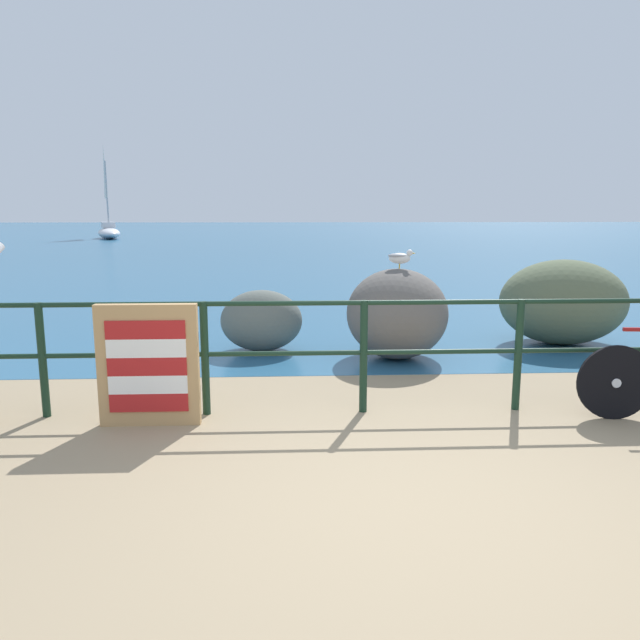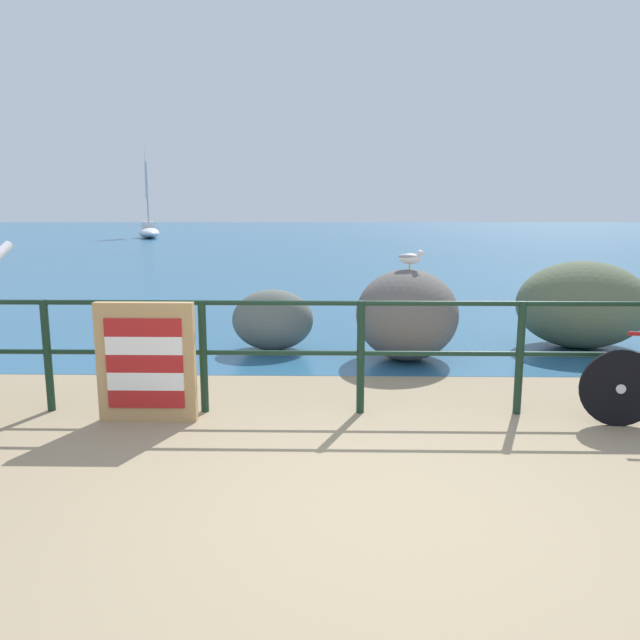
% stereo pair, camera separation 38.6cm
% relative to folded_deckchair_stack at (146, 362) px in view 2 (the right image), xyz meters
% --- Properties ---
extents(ground_plane, '(120.00, 120.00, 0.10)m').
position_rel_folded_deckchair_stack_xyz_m(ground_plane, '(1.85, 18.45, -0.57)').
color(ground_plane, '#937F60').
extents(sea_surface, '(120.00, 90.00, 0.01)m').
position_rel_folded_deckchair_stack_xyz_m(sea_surface, '(1.85, 46.47, -0.52)').
color(sea_surface, '#285B7F').
rests_on(sea_surface, ground_plane).
extents(promenade_railing, '(8.52, 0.07, 1.02)m').
position_rel_folded_deckchair_stack_xyz_m(promenade_railing, '(1.85, 0.25, 0.12)').
color(promenade_railing, black).
rests_on(promenade_railing, ground_plane).
extents(folded_deckchair_stack, '(0.84, 0.10, 1.04)m').
position_rel_folded_deckchair_stack_xyz_m(folded_deckchair_stack, '(0.00, 0.00, 0.00)').
color(folded_deckchair_stack, tan).
rests_on(folded_deckchair_stack, ground_plane).
extents(breakwater_boulder_main, '(1.24, 1.30, 1.11)m').
position_rel_folded_deckchair_stack_xyz_m(breakwater_boulder_main, '(2.50, 2.27, 0.03)').
color(breakwater_boulder_main, '#605B56').
rests_on(breakwater_boulder_main, ground).
extents(breakwater_boulder_left, '(1.06, 0.78, 0.79)m').
position_rel_folded_deckchair_stack_xyz_m(breakwater_boulder_left, '(0.82, 2.75, -0.12)').
color(breakwater_boulder_left, '#5C625B').
rests_on(breakwater_boulder_left, ground).
extents(breakwater_boulder_right, '(1.71, 1.36, 1.15)m').
position_rel_folded_deckchair_stack_xyz_m(breakwater_boulder_right, '(4.90, 2.98, 0.06)').
color(breakwater_boulder_right, '#596448').
rests_on(breakwater_boulder_right, ground).
extents(seagull, '(0.34, 0.18, 0.23)m').
position_rel_folded_deckchair_stack_xyz_m(seagull, '(2.52, 2.29, 0.72)').
color(seagull, gold).
rests_on(seagull, breakwater_boulder_main).
extents(sailboat, '(2.80, 4.57, 6.16)m').
position_rel_folded_deckchair_stack_xyz_m(sailboat, '(-10.59, 35.38, 0.19)').
color(sailboat, white).
rests_on(sailboat, sea_surface).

